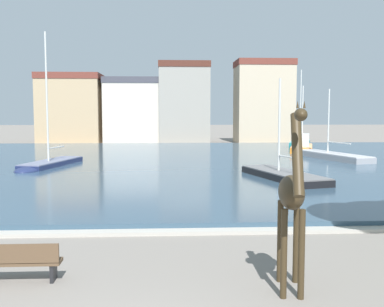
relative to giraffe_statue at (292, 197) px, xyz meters
name	(u,v)px	position (x,y,z in m)	size (l,w,h in m)	color
harbor_water	(159,162)	(-3.30, 25.46, -1.93)	(77.72, 40.72, 0.28)	#334C60
quay_edge_coping	(147,232)	(-3.30, 4.86, -2.01)	(77.72, 0.50, 0.12)	#ADA89E
giraffe_statue	(292,197)	(0.00, 0.00, 0.00)	(0.78, 2.32, 4.06)	#382B19
sailboat_grey	(326,157)	(10.04, 26.32, -1.68)	(4.01, 9.31, 5.77)	#939399
sailboat_orange	(302,147)	(10.15, 33.31, -1.44)	(3.97, 7.57, 6.46)	orange
sailboat_navy	(47,165)	(-10.74, 21.45, -1.69)	(3.21, 7.58, 9.22)	navy
sailboat_black	(277,176)	(3.46, 15.57, -1.72)	(3.75, 8.01, 5.75)	black
sailboat_teal	(300,144)	(11.72, 39.32, -1.51)	(4.22, 7.72, 8.54)	teal
park_bench	(20,261)	(-5.97, 0.87, -1.58)	(1.80, 0.44, 0.92)	brown
townhouse_wide_warehouse	(71,109)	(-15.25, 50.88, 2.42)	(7.99, 6.53, 8.95)	tan
townhouse_narrow_midrow	(133,110)	(-7.22, 50.80, 2.18)	(7.49, 5.21, 8.47)	beige
townhouse_corner_house	(184,103)	(-0.54, 50.67, 3.17)	(6.60, 5.93, 10.46)	gray
townhouse_tall_gabled	(263,102)	(9.78, 49.48, 3.28)	(7.31, 5.45, 10.68)	#C6B293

